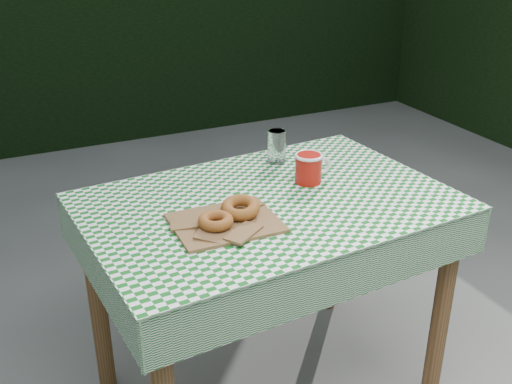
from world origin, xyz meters
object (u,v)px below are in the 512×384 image
coffee_mug (308,168)px  drinking_glass (277,146)px  paper_bag (225,222)px  table (268,302)px

coffee_mug → drinking_glass: 0.20m
paper_bag → drinking_glass: 0.50m
table → paper_bag: paper_bag is taller
table → drinking_glass: 0.54m
coffee_mug → table: bearing=-159.7°
drinking_glass → paper_bag: bearing=-133.7°
paper_bag → drinking_glass: size_ratio=2.53×
paper_bag → drinking_glass: (0.35, 0.36, 0.05)m
paper_bag → coffee_mug: (0.36, 0.16, 0.04)m
table → paper_bag: size_ratio=3.73×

